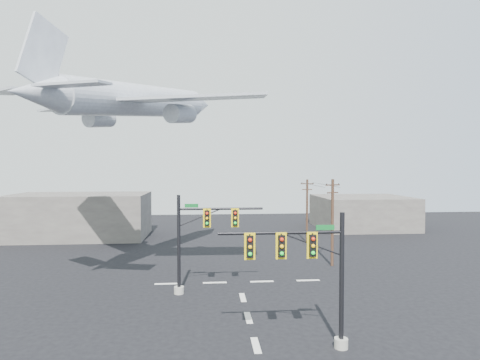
{
  "coord_description": "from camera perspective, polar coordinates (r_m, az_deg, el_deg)",
  "views": [
    {
      "loc": [
        -2.69,
        -21.45,
        9.83
      ],
      "look_at": [
        -0.46,
        5.0,
        8.9
      ],
      "focal_mm": 30.0,
      "sensor_mm": 36.0,
      "label": 1
    }
  ],
  "objects": [
    {
      "name": "ground",
      "position": [
        23.75,
        2.28,
        -22.44
      ],
      "size": [
        120.0,
        120.0,
        0.0
      ],
      "primitive_type": "plane",
      "color": "black",
      "rests_on": "ground"
    },
    {
      "name": "signal_mast_near",
      "position": [
        22.16,
        10.14,
        -12.87
      ],
      "size": [
        7.01,
        0.81,
        7.35
      ],
      "color": "#98978B",
      "rests_on": "ground"
    },
    {
      "name": "power_lines",
      "position": [
        45.86,
        11.07,
        -0.66
      ],
      "size": [
        1.96,
        11.63,
        0.03
      ],
      "color": "black"
    },
    {
      "name": "utility_pole_a",
      "position": [
        40.54,
        13.01,
        -5.65
      ],
      "size": [
        1.62,
        0.76,
        8.54
      ],
      "rotation": [
        0.0,
        0.0,
        0.39
      ],
      "color": "#452B1D",
      "rests_on": "ground"
    },
    {
      "name": "lane_markings",
      "position": [
        28.66,
        0.9,
        -18.03
      ],
      "size": [
        14.0,
        21.2,
        0.01
      ],
      "color": "silver",
      "rests_on": "ground"
    },
    {
      "name": "utility_pole_b",
      "position": [
        51.78,
        9.52,
        -4.21
      ],
      "size": [
        1.64,
        0.36,
        8.13
      ],
      "rotation": [
        0.0,
        0.0,
        -0.16
      ],
      "color": "#452B1D",
      "rests_on": "ground"
    },
    {
      "name": "airliner",
      "position": [
        37.12,
        -14.1,
        10.82
      ],
      "size": [
        21.71,
        23.73,
        6.69
      ],
      "rotation": [
        0.0,
        -0.1,
        1.07
      ],
      "color": "silver"
    },
    {
      "name": "building_right",
      "position": [
        66.63,
        17.01,
        -4.4
      ],
      "size": [
        14.0,
        12.0,
        5.0
      ],
      "primitive_type": "cube",
      "color": "#6A655E",
      "rests_on": "ground"
    },
    {
      "name": "building_left",
      "position": [
        59.44,
        -21.79,
        -4.74
      ],
      "size": [
        18.0,
        10.0,
        6.0
      ],
      "primitive_type": "cube",
      "color": "#6A655E",
      "rests_on": "ground"
    },
    {
      "name": "signal_mast_far",
      "position": [
        31.28,
        -6.15,
        -8.63
      ],
      "size": [
        6.85,
        0.84,
        7.61
      ],
      "color": "#98978B",
      "rests_on": "ground"
    }
  ]
}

